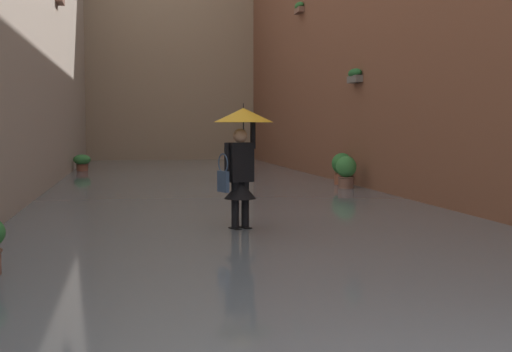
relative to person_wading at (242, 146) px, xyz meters
name	(u,v)px	position (x,y,z in m)	size (l,w,h in m)	color
ground_plane	(207,190)	(-0.27, -7.06, -1.37)	(72.57, 72.57, 0.00)	gray
flood_water	(207,189)	(-0.27, -7.06, -1.33)	(8.81, 35.03, 0.08)	slate
building_facade_far	(170,39)	(-0.27, -22.47, 4.61)	(11.61, 1.80, 11.96)	gray
person_wading	(242,146)	(0.00, 0.00, 0.00)	(0.93, 0.93, 2.02)	black
potted_plant_near_right	(82,162)	(3.40, -14.13, -0.97)	(0.61, 0.61, 0.68)	brown
potted_plant_near_left	(342,168)	(-4.02, -7.14, -0.84)	(0.56, 0.56, 0.95)	#9E563D
potted_plant_mid_left	(346,172)	(-3.77, -6.07, -0.86)	(0.53, 0.53, 0.91)	brown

